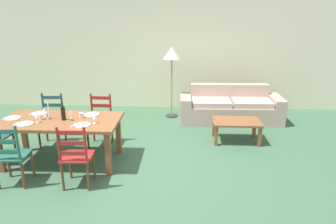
% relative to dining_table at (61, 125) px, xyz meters
% --- Properties ---
extents(ground_plane, '(9.60, 9.60, 0.02)m').
position_rel_dining_table_xyz_m(ground_plane, '(1.20, -0.07, -0.67)').
color(ground_plane, '#3B6042').
extents(wall_far, '(9.60, 0.16, 2.70)m').
position_rel_dining_table_xyz_m(wall_far, '(1.20, 3.23, 0.69)').
color(wall_far, beige).
rests_on(wall_far, ground_plane).
extents(dining_table, '(1.90, 0.96, 0.75)m').
position_rel_dining_table_xyz_m(dining_table, '(0.00, 0.00, 0.00)').
color(dining_table, brown).
rests_on(dining_table, ground_plane).
extents(dining_chair_near_left, '(0.45, 0.43, 0.96)m').
position_rel_dining_table_xyz_m(dining_chair_near_left, '(-0.44, -0.75, -0.19)').
color(dining_chair_near_left, '#225D4A').
rests_on(dining_chair_near_left, ground_plane).
extents(dining_chair_near_right, '(0.44, 0.42, 0.96)m').
position_rel_dining_table_xyz_m(dining_chair_near_right, '(0.49, -0.74, -0.19)').
color(dining_chair_near_right, maroon).
rests_on(dining_chair_near_right, ground_plane).
extents(dining_chair_far_left, '(0.44, 0.42, 0.96)m').
position_rel_dining_table_xyz_m(dining_chair_far_left, '(-0.47, 0.72, -0.19)').
color(dining_chair_far_left, '#265351').
rests_on(dining_chair_far_left, ground_plane).
extents(dining_chair_far_right, '(0.43, 0.41, 0.96)m').
position_rel_dining_table_xyz_m(dining_chair_far_right, '(0.44, 0.73, -0.19)').
color(dining_chair_far_right, maroon).
rests_on(dining_chair_far_right, ground_plane).
extents(dinner_plate_near_left, '(0.24, 0.24, 0.02)m').
position_rel_dining_table_xyz_m(dinner_plate_near_left, '(-0.45, -0.25, 0.10)').
color(dinner_plate_near_left, white).
rests_on(dinner_plate_near_left, dining_table).
extents(fork_near_left, '(0.03, 0.17, 0.01)m').
position_rel_dining_table_xyz_m(fork_near_left, '(-0.60, -0.25, 0.09)').
color(fork_near_left, silver).
rests_on(fork_near_left, dining_table).
extents(dinner_plate_near_right, '(0.24, 0.24, 0.02)m').
position_rel_dining_table_xyz_m(dinner_plate_near_right, '(0.45, -0.25, 0.10)').
color(dinner_plate_near_right, white).
rests_on(dinner_plate_near_right, dining_table).
extents(fork_near_right, '(0.02, 0.17, 0.01)m').
position_rel_dining_table_xyz_m(fork_near_right, '(0.30, -0.25, 0.09)').
color(fork_near_right, silver).
rests_on(fork_near_right, dining_table).
extents(dinner_plate_far_left, '(0.24, 0.24, 0.02)m').
position_rel_dining_table_xyz_m(dinner_plate_far_left, '(-0.45, 0.25, 0.10)').
color(dinner_plate_far_left, white).
rests_on(dinner_plate_far_left, dining_table).
extents(fork_far_left, '(0.03, 0.17, 0.01)m').
position_rel_dining_table_xyz_m(fork_far_left, '(-0.60, 0.25, 0.09)').
color(fork_far_left, silver).
rests_on(fork_far_left, dining_table).
extents(dinner_plate_far_right, '(0.24, 0.24, 0.02)m').
position_rel_dining_table_xyz_m(dinner_plate_far_right, '(0.45, 0.25, 0.10)').
color(dinner_plate_far_right, white).
rests_on(dinner_plate_far_right, dining_table).
extents(fork_far_right, '(0.03, 0.17, 0.01)m').
position_rel_dining_table_xyz_m(fork_far_right, '(0.30, 0.25, 0.09)').
color(fork_far_right, silver).
rests_on(fork_far_right, dining_table).
extents(dinner_plate_head_west, '(0.24, 0.24, 0.02)m').
position_rel_dining_table_xyz_m(dinner_plate_head_west, '(-0.78, 0.00, 0.10)').
color(dinner_plate_head_west, white).
rests_on(dinner_plate_head_west, dining_table).
extents(fork_head_west, '(0.03, 0.17, 0.01)m').
position_rel_dining_table_xyz_m(fork_head_west, '(-0.93, 0.00, 0.09)').
color(fork_head_west, silver).
rests_on(fork_head_west, dining_table).
extents(wine_bottle, '(0.07, 0.07, 0.32)m').
position_rel_dining_table_xyz_m(wine_bottle, '(0.07, -0.01, 0.20)').
color(wine_bottle, black).
rests_on(wine_bottle, dining_table).
extents(wine_glass_near_left, '(0.06, 0.06, 0.16)m').
position_rel_dining_table_xyz_m(wine_glass_near_left, '(-0.30, -0.15, 0.20)').
color(wine_glass_near_left, white).
rests_on(wine_glass_near_left, dining_table).
extents(wine_glass_near_right, '(0.06, 0.06, 0.16)m').
position_rel_dining_table_xyz_m(wine_glass_near_right, '(0.61, -0.14, 0.20)').
color(wine_glass_near_right, white).
rests_on(wine_glass_near_right, dining_table).
extents(wine_glass_far_left, '(0.06, 0.06, 0.16)m').
position_rel_dining_table_xyz_m(wine_glass_far_left, '(-0.31, 0.15, 0.20)').
color(wine_glass_far_left, white).
rests_on(wine_glass_far_left, dining_table).
extents(coffee_cup_primary, '(0.07, 0.07, 0.09)m').
position_rel_dining_table_xyz_m(coffee_cup_primary, '(0.32, 0.09, 0.13)').
color(coffee_cup_primary, beige).
rests_on(coffee_cup_primary, dining_table).
extents(coffee_cup_secondary, '(0.07, 0.07, 0.09)m').
position_rel_dining_table_xyz_m(coffee_cup_secondary, '(-0.30, -0.02, 0.13)').
color(coffee_cup_secondary, beige).
rests_on(coffee_cup_secondary, dining_table).
extents(candle_tall, '(0.05, 0.05, 0.30)m').
position_rel_dining_table_xyz_m(candle_tall, '(-0.18, 0.02, 0.17)').
color(candle_tall, '#998C66').
rests_on(candle_tall, dining_table).
extents(candle_short, '(0.05, 0.05, 0.17)m').
position_rel_dining_table_xyz_m(candle_short, '(0.20, -0.04, 0.13)').
color(candle_short, '#998C66').
rests_on(candle_short, dining_table).
extents(couch, '(2.30, 0.85, 0.80)m').
position_rel_dining_table_xyz_m(couch, '(3.05, 2.23, -0.37)').
color(couch, tan).
rests_on(couch, ground_plane).
extents(coffee_table, '(0.90, 0.56, 0.42)m').
position_rel_dining_table_xyz_m(coffee_table, '(3.00, 1.02, -0.31)').
color(coffee_table, brown).
rests_on(coffee_table, ground_plane).
extents(standing_lamp, '(0.40, 0.40, 1.64)m').
position_rel_dining_table_xyz_m(standing_lamp, '(1.70, 2.42, 0.75)').
color(standing_lamp, '#332D28').
rests_on(standing_lamp, ground_plane).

